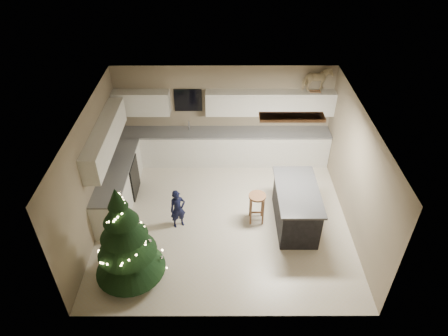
{
  "coord_description": "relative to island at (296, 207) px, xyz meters",
  "views": [
    {
      "loc": [
        -0.02,
        -6.59,
        6.34
      ],
      "look_at": [
        0.0,
        0.35,
        1.15
      ],
      "focal_mm": 32.0,
      "sensor_mm": 36.0,
      "label": 1
    }
  ],
  "objects": [
    {
      "name": "christmas_tree",
      "position": [
        -3.35,
        -1.43,
        0.42
      ],
      "size": [
        1.37,
        1.32,
        2.19
      ],
      "rotation": [
        0.0,
        0.0,
        -0.09
      ],
      "color": "#3F2816",
      "rests_on": "ground_plane"
    },
    {
      "name": "room_shell",
      "position": [
        -1.53,
        0.17,
        1.27
      ],
      "size": [
        5.52,
        5.02,
        2.61
      ],
      "color": "gray",
      "rests_on": "ground_plane"
    },
    {
      "name": "rocking_horse",
      "position": [
        0.67,
        2.49,
        1.83
      ],
      "size": [
        0.74,
        0.45,
        0.6
      ],
      "rotation": [
        0.0,
        0.0,
        1.79
      ],
      "color": "brown",
      "rests_on": "cabinetry"
    },
    {
      "name": "bar_stool",
      "position": [
        -0.84,
        0.1,
        0.06
      ],
      "size": [
        0.38,
        0.38,
        0.72
      ],
      "rotation": [
        0.0,
        0.0,
        -0.01
      ],
      "color": "brown",
      "rests_on": "ground_plane"
    },
    {
      "name": "toddler",
      "position": [
        -2.56,
        -0.06,
        -0.0
      ],
      "size": [
        0.41,
        0.35,
        0.95
      ],
      "primitive_type": "imported",
      "rotation": [
        0.0,
        0.0,
        0.42
      ],
      "color": "black",
      "rests_on": "ground_plane"
    },
    {
      "name": "ground_plane",
      "position": [
        -1.56,
        0.17,
        -0.48
      ],
      "size": [
        5.5,
        5.5,
        0.0
      ],
      "primitive_type": "plane",
      "color": "beige"
    },
    {
      "name": "cabinetry",
      "position": [
        -2.47,
        1.82,
        0.28
      ],
      "size": [
        5.5,
        3.2,
        2.0
      ],
      "color": "silver",
      "rests_on": "ground_plane"
    },
    {
      "name": "island",
      "position": [
        0.0,
        0.0,
        0.0
      ],
      "size": [
        0.9,
        1.7,
        0.95
      ],
      "color": "black",
      "rests_on": "ground_plane"
    }
  ]
}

